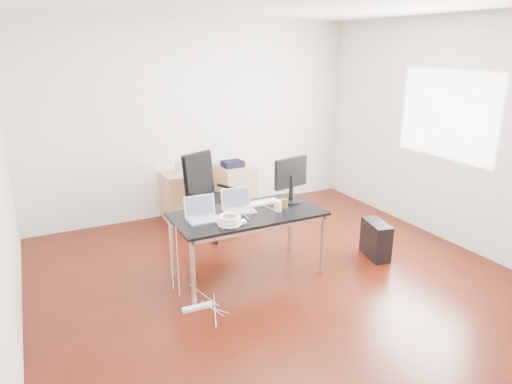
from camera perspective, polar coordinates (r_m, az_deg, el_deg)
name	(u,v)px	position (r m, az deg, el deg)	size (l,w,h in m)	color
room_shell	(284,154)	(4.56, 3.51, 4.80)	(5.00, 5.00, 5.00)	#360E06
desk	(247,217)	(4.89, -1.07, -3.18)	(1.60, 0.80, 0.73)	black
office_chair	(207,191)	(6.03, -6.17, 0.12)	(0.63, 0.64, 1.08)	black
filing_cabinet_left	(182,197)	(6.68, -9.26, -0.57)	(0.50, 0.50, 0.70)	tan
filing_cabinet_right	(237,189)	(6.97, -2.44, 0.43)	(0.50, 0.50, 0.70)	tan
pc_tower	(376,239)	(5.66, 14.75, -5.76)	(0.20, 0.45, 0.44)	black
wastebasket	(192,212)	(6.67, -8.01, -2.44)	(0.24, 0.24, 0.28)	black
power_strip	(197,307)	(4.58, -7.33, -14.10)	(0.30, 0.06, 0.04)	white
laptop_left	(203,214)	(4.70, -6.70, -2.77)	(0.34, 0.26, 0.23)	silver
laptop_right	(238,206)	(4.91, -2.21, -1.75)	(0.36, 0.29, 0.23)	silver
monitor	(291,177)	(5.15, 4.37, 1.82)	(0.45, 0.26, 0.51)	black
keyboard	(260,203)	(5.14, 0.54, -1.37)	(0.44, 0.14, 0.02)	white
cup_white	(278,206)	(4.90, 2.74, -1.73)	(0.08, 0.08, 0.12)	white
cup_brown	(284,203)	(5.02, 3.51, -1.40)	(0.08, 0.08, 0.10)	brown
cable_coil	(229,220)	(4.52, -3.34, -3.57)	(0.24, 0.24, 0.11)	white
power_adapter	(242,222)	(4.59, -1.73, -3.73)	(0.07, 0.07, 0.03)	white
speaker	(178,168)	(6.53, -9.69, 3.02)	(0.09, 0.08, 0.18)	#9E9E9E
navy_garment	(233,164)	(6.84, -2.96, 3.54)	(0.30, 0.24, 0.09)	black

